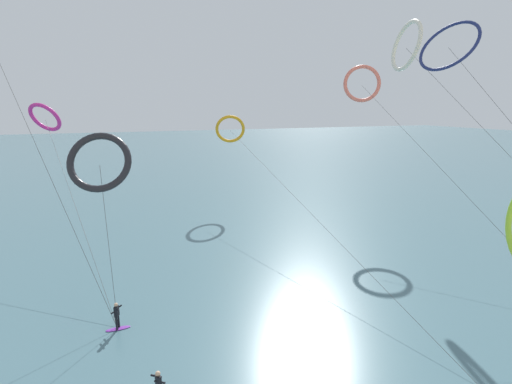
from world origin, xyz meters
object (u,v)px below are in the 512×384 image
at_px(kite_charcoal, 99,162).
at_px(kite_magenta, 45,118).
at_px(surfer_violet, 117,318).
at_px(kite_coral, 362,84).
at_px(kite_ivory, 406,46).
at_px(kite_amber, 230,129).
at_px(kite_navy, 449,46).

distance_m(kite_charcoal, kite_magenta, 20.71).
relative_size(surfer_violet, kite_coral, 0.06).
bearing_deg(surfer_violet, kite_ivory, -46.59).
height_order(kite_amber, kite_ivory, kite_ivory).
bearing_deg(kite_coral, kite_magenta, -165.18).
xyz_separation_m(kite_coral, kite_charcoal, (-28.60, -13.03, -5.91)).
bearing_deg(kite_coral, kite_navy, -69.21).
distance_m(surfer_violet, kite_magenta, 26.18).
bearing_deg(kite_coral, kite_amber, 169.79).
bearing_deg(kite_navy, kite_coral, 163.67).
distance_m(kite_charcoal, kite_ivory, 30.06).
relative_size(kite_ivory, kite_navy, 1.26).
xyz_separation_m(kite_charcoal, kite_ivory, (28.08, 5.80, 9.01)).
bearing_deg(surfer_violet, kite_navy, -57.50).
bearing_deg(kite_coral, kite_ivory, -67.94).
xyz_separation_m(kite_magenta, kite_navy, (32.84, -19.71, 5.97)).
height_order(kite_coral, kite_ivory, kite_ivory).
distance_m(kite_ivory, kite_navy, 5.77).
height_order(kite_charcoal, kite_magenta, kite_magenta).
bearing_deg(kite_amber, kite_navy, 133.32).
xyz_separation_m(surfer_violet, kite_coral, (28.34, 16.22, 14.72)).
bearing_deg(surfer_violet, kite_charcoal, 30.14).
bearing_deg(kite_navy, kite_charcoal, -100.67).
relative_size(kite_coral, kite_magenta, 1.11).
bearing_deg(kite_amber, kite_magenta, 23.23).
xyz_separation_m(kite_ivory, kite_navy, (-0.69, -5.66, -0.85)).
bearing_deg(kite_ivory, kite_coral, -171.41).
bearing_deg(kite_navy, kite_ivory, 162.06).
height_order(kite_ivory, kite_navy, kite_ivory).
bearing_deg(kite_magenta, kite_amber, -136.78).
distance_m(kite_coral, kite_navy, 13.14).
bearing_deg(kite_navy, kite_magenta, -131.94).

